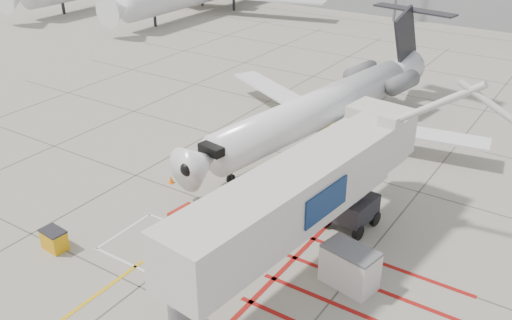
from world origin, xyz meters
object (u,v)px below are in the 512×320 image
Objects in this scene: regional_jet at (300,97)px; spill_bin at (54,239)px; pushback_tug at (195,222)px; jet_bridge at (286,211)px.

regional_jet is 18.39m from spill_bin.
spill_bin is at bearing -129.42° from pushback_tug.
jet_bridge is 7.48× the size of pushback_tug.
pushback_tug reaches higher than spill_bin.
regional_jet is 1.52× the size of jet_bridge.
jet_bridge reaches higher than pushback_tug.
jet_bridge is 6.75m from pushback_tug.
regional_jet reaches higher than spill_bin.
regional_jet is at bearing 122.96° from jet_bridge.
regional_jet reaches higher than pushback_tug.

